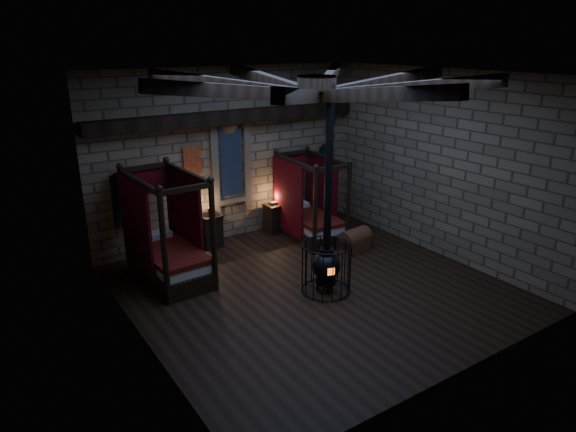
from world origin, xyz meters
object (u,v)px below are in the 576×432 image
bed_left (168,252)px  bed_right (309,218)px  trunk_left (194,271)px  stove (326,263)px  trunk_right (355,241)px

bed_left → bed_right: (3.82, 0.26, -0.05)m
trunk_left → bed_left: bearing=113.3°
bed_left → stove: stove is taller
stove → bed_right: bearing=77.6°
bed_left → trunk_right: 4.37m
bed_right → stove: bearing=-115.4°
bed_right → trunk_left: 3.59m
bed_right → stove: 3.00m
bed_left → trunk_left: bearing=-61.2°
trunk_left → trunk_right: bearing=-15.9°
bed_left → trunk_right: bed_left is taller
stove → trunk_left: bearing=154.9°
bed_left → trunk_left: size_ratio=2.67×
bed_left → stove: 3.34m
bed_left → trunk_left: (0.33, -0.54, -0.30)m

